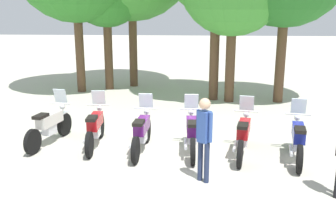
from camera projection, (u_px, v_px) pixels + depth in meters
ground_plane at (167, 152)px, 10.13m from camera, size 80.00×80.00×0.00m
motorcycle_0 at (50, 125)px, 10.59m from camera, size 0.75×2.16×1.37m
motorcycle_1 at (95, 127)px, 10.41m from camera, size 0.62×2.19×1.37m
motorcycle_2 at (142, 131)px, 10.04m from camera, size 0.62×2.19×1.37m
motorcycle_3 at (192, 132)px, 9.96m from camera, size 0.62×2.19×1.37m
motorcycle_4 at (243, 135)px, 9.79m from camera, size 0.74×2.17×1.37m
motorcycle_5 at (298, 139)px, 9.49m from camera, size 0.72×2.17×1.37m
person_0 at (204, 133)px, 8.16m from camera, size 0.36×0.33×1.78m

